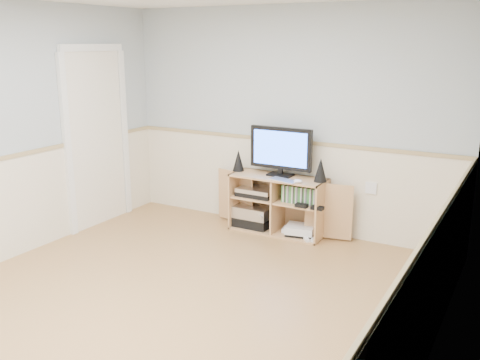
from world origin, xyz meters
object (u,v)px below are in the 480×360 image
(monitor, at_px, (281,150))
(game_consoles, at_px, (300,230))
(media_cabinet, at_px, (280,203))
(keyboard, at_px, (284,180))

(monitor, relative_size, game_consoles, 1.58)
(media_cabinet, height_order, keyboard, keyboard)
(game_consoles, bearing_deg, keyboard, -139.66)
(keyboard, relative_size, game_consoles, 0.71)
(keyboard, bearing_deg, game_consoles, 55.05)
(keyboard, xyz_separation_m, game_consoles, (0.15, 0.13, -0.59))
(media_cabinet, bearing_deg, game_consoles, -12.76)
(media_cabinet, height_order, monitor, monitor)
(monitor, height_order, keyboard, monitor)
(media_cabinet, distance_m, monitor, 0.61)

